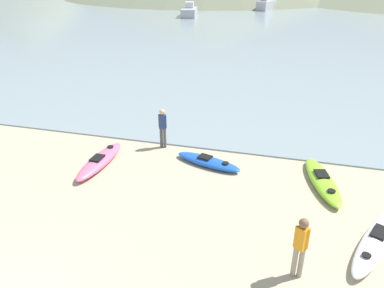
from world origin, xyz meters
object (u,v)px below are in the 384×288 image
person_near_waterline (163,126)px  moored_boat_0 (266,4)px  kayak_on_sand_1 (208,162)px  kayak_on_sand_2 (100,161)px  person_near_foreground (301,244)px  kayak_on_sand_0 (322,181)px  moored_boat_1 (189,12)px  kayak_on_sand_3 (376,241)px

person_near_waterline → moored_boat_0: moored_boat_0 is taller
kayak_on_sand_1 → moored_boat_0: size_ratio=0.55×
kayak_on_sand_2 → person_near_foreground: size_ratio=1.85×
kayak_on_sand_2 → moored_boat_0: size_ratio=0.63×
kayak_on_sand_0 → kayak_on_sand_1: 4.05m
person_near_foreground → moored_boat_0: size_ratio=0.34×
kayak_on_sand_0 → kayak_on_sand_2: bearing=-175.0°
moored_boat_0 → moored_boat_1: (-9.64, -11.33, -0.15)m
kayak_on_sand_3 → person_near_waterline: 8.52m
kayak_on_sand_0 → moored_boat_0: size_ratio=0.66×
kayak_on_sand_3 → moored_boat_0: moored_boat_0 is taller
kayak_on_sand_3 → person_near_foreground: size_ratio=2.03×
kayak_on_sand_0 → person_near_foreground: bearing=-100.0°
kayak_on_sand_0 → person_near_waterline: (-6.14, 1.35, 0.79)m
person_near_foreground → person_near_waterline: bearing=132.7°
kayak_on_sand_2 → kayak_on_sand_3: 9.42m
kayak_on_sand_1 → person_near_waterline: bearing=154.5°
kayak_on_sand_1 → kayak_on_sand_2: bearing=-165.1°
moored_boat_0 → moored_boat_1: bearing=-130.4°
kayak_on_sand_1 → person_near_waterline: person_near_waterline is taller
kayak_on_sand_0 → person_near_foreground: (-0.78, -4.46, 0.80)m
kayak_on_sand_0 → kayak_on_sand_3: kayak_on_sand_3 is taller
moored_boat_1 → person_near_waterline: bearing=-76.1°
moored_boat_0 → person_near_waterline: bearing=-89.7°
person_near_foreground → moored_boat_0: (-5.65, 57.20, -0.09)m
kayak_on_sand_0 → kayak_on_sand_2: 7.96m
kayak_on_sand_0 → moored_boat_0: bearing=97.0°
kayak_on_sand_0 → kayak_on_sand_1: bearing=175.1°
person_near_foreground → moored_boat_1: (-15.29, 45.87, -0.23)m
person_near_foreground → moored_boat_1: bearing=108.4°
person_near_foreground → moored_boat_1: 48.35m
kayak_on_sand_1 → person_near_foreground: 5.86m
kayak_on_sand_3 → moored_boat_0: size_ratio=0.69×
kayak_on_sand_1 → moored_boat_1: moored_boat_1 is taller
kayak_on_sand_3 → moored_boat_1: (-17.32, 44.23, 0.56)m
kayak_on_sand_2 → kayak_on_sand_0: bearing=5.0°
kayak_on_sand_1 → kayak_on_sand_2: size_ratio=0.87×
moored_boat_0 → moored_boat_1: size_ratio=1.02×
kayak_on_sand_3 → moored_boat_1: 47.50m
kayak_on_sand_2 → kayak_on_sand_3: bearing=-13.1°
kayak_on_sand_1 → person_near_foreground: person_near_foreground is taller
person_near_foreground → person_near_waterline: size_ratio=1.02×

